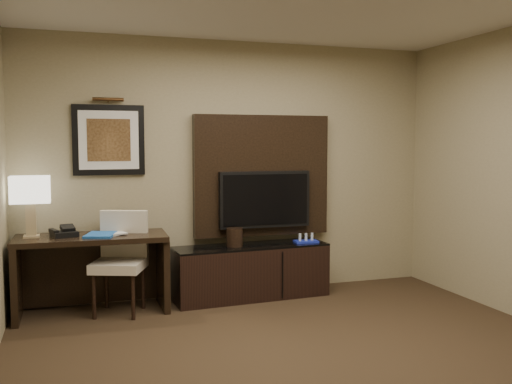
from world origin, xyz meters
name	(u,v)px	position (x,y,z in m)	size (l,w,h in m)	color
floor	(334,382)	(0.00, 0.00, -0.01)	(4.50, 5.00, 0.01)	#2F2115
wall_back	(234,168)	(0.00, 2.50, 1.35)	(4.50, 0.01, 2.70)	gray
desk	(92,274)	(-1.50, 2.15, 0.37)	(1.40, 0.60, 0.75)	black
credenza	(251,271)	(0.10, 2.20, 0.28)	(1.62, 0.45, 0.56)	black
tv_wall_panel	(262,176)	(0.30, 2.44, 1.27)	(1.50, 0.12, 1.30)	black
tv	(265,199)	(0.30, 2.34, 1.02)	(1.00, 0.08, 0.60)	black
artwork	(109,140)	(-1.30, 2.48, 1.65)	(0.70, 0.04, 0.70)	black
picture_light	(108,99)	(-1.30, 2.44, 2.05)	(0.04, 0.04, 0.30)	#442B15
desk_chair	(119,264)	(-1.26, 2.05, 0.48)	(0.46, 0.53, 0.95)	beige
table_lamp	(31,204)	(-2.03, 2.21, 1.06)	(0.38, 0.22, 0.61)	tan
desk_phone	(64,231)	(-1.74, 2.15, 0.80)	(0.22, 0.20, 0.11)	black
blue_folder	(101,235)	(-1.42, 2.10, 0.76)	(0.25, 0.34, 0.02)	#1A56AF
book	(107,223)	(-1.36, 2.12, 0.86)	(0.17, 0.02, 0.23)	tan
ice_bucket	(235,237)	(-0.08, 2.19, 0.65)	(0.17, 0.17, 0.19)	black
minibar_tray	(306,238)	(0.71, 2.18, 0.60)	(0.25, 0.15, 0.09)	#1B2BB3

